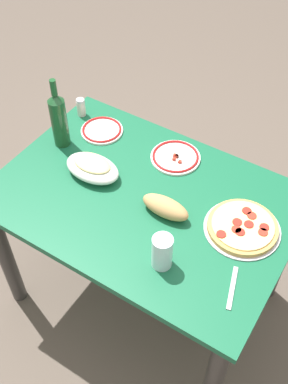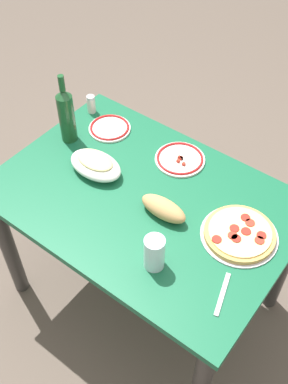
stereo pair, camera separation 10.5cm
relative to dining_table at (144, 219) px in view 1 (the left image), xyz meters
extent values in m
plane|color=brown|center=(0.00, 0.00, -0.61)|extent=(8.00, 8.00, 0.00)
cube|color=#145938|center=(0.00, 0.00, 0.12)|extent=(1.18, 0.82, 0.03)
cylinder|color=#33302D|center=(-0.53, -0.35, -0.25)|extent=(0.07, 0.07, 0.72)
cylinder|color=#33302D|center=(0.53, -0.35, -0.25)|extent=(0.07, 0.07, 0.72)
cylinder|color=#33302D|center=(-0.53, 0.35, -0.25)|extent=(0.07, 0.07, 0.72)
cylinder|color=#33302D|center=(0.53, 0.35, -0.25)|extent=(0.07, 0.07, 0.72)
cylinder|color=#B7B7BC|center=(-0.39, -0.06, 0.14)|extent=(0.29, 0.29, 0.01)
cylinder|color=tan|center=(-0.39, -0.06, 0.15)|extent=(0.26, 0.26, 0.02)
cylinder|color=#EFD684|center=(-0.39, -0.06, 0.16)|extent=(0.23, 0.23, 0.01)
cylinder|color=#B22D1E|center=(-0.38, -0.02, 0.17)|extent=(0.04, 0.04, 0.00)
cylinder|color=maroon|center=(-0.37, -0.06, 0.17)|extent=(0.04, 0.04, 0.00)
cylinder|color=#B22D1E|center=(-0.40, -0.11, 0.17)|extent=(0.04, 0.04, 0.00)
cylinder|color=maroon|center=(-0.35, 0.03, 0.17)|extent=(0.04, 0.04, 0.00)
cylinder|color=maroon|center=(-0.41, -0.07, 0.17)|extent=(0.04, 0.04, 0.00)
cylinder|color=#B22D1E|center=(-0.47, -0.06, 0.17)|extent=(0.04, 0.04, 0.00)
cylinder|color=maroon|center=(-0.40, -0.02, 0.17)|extent=(0.04, 0.04, 0.00)
cylinder|color=maroon|center=(-0.38, -0.13, 0.17)|extent=(0.04, 0.04, 0.00)
cylinder|color=maroon|center=(-0.47, -0.09, 0.17)|extent=(0.04, 0.04, 0.00)
ellipsoid|color=white|center=(0.25, 0.01, 0.17)|extent=(0.24, 0.15, 0.07)
ellipsoid|color=#AD2819|center=(0.25, 0.01, 0.18)|extent=(0.20, 0.12, 0.03)
ellipsoid|color=#EFD684|center=(0.25, 0.01, 0.20)|extent=(0.17, 0.10, 0.02)
cylinder|color=#194723|center=(0.47, -0.08, 0.25)|extent=(0.07, 0.07, 0.23)
cone|color=#194723|center=(0.47, -0.08, 0.38)|extent=(0.07, 0.07, 0.03)
cylinder|color=#194723|center=(0.47, -0.08, 0.43)|extent=(0.03, 0.03, 0.07)
cylinder|color=silver|center=(-0.22, 0.23, 0.21)|extent=(0.07, 0.07, 0.14)
cylinder|color=white|center=(0.01, -0.26, 0.14)|extent=(0.21, 0.21, 0.01)
torus|color=red|center=(0.01, -0.26, 0.15)|extent=(0.20, 0.20, 0.01)
cube|color=#AD2819|center=(-0.03, -0.24, 0.15)|extent=(0.01, 0.01, 0.01)
cube|color=#AD2819|center=(0.01, -0.26, 0.15)|extent=(0.01, 0.01, 0.01)
cube|color=#AD2819|center=(0.00, -0.26, 0.15)|extent=(0.01, 0.01, 0.01)
cube|color=#AD2819|center=(0.00, -0.24, 0.15)|extent=(0.01, 0.01, 0.01)
cube|color=#AD2819|center=(0.00, -0.26, 0.15)|extent=(0.01, 0.01, 0.01)
cylinder|color=white|center=(0.37, -0.23, 0.14)|extent=(0.19, 0.19, 0.01)
torus|color=red|center=(0.37, -0.23, 0.15)|extent=(0.18, 0.18, 0.01)
ellipsoid|color=tan|center=(-0.11, 0.03, 0.17)|extent=(0.19, 0.08, 0.07)
cylinder|color=silver|center=(0.52, -0.28, 0.17)|extent=(0.04, 0.04, 0.07)
cylinder|color=#B7B7BC|center=(0.52, -0.28, 0.22)|extent=(0.04, 0.04, 0.01)
cube|color=#B7B7BC|center=(-0.47, 0.19, 0.14)|extent=(0.06, 0.17, 0.00)
camera|label=1|loc=(-0.66, 1.04, 1.53)|focal=44.02mm
camera|label=2|loc=(-0.75, 0.98, 1.53)|focal=44.02mm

